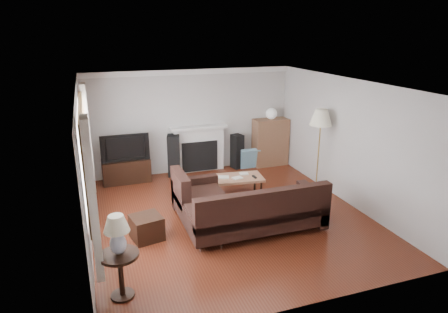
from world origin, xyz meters
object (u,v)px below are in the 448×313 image
object	(u,v)px
coffee_table	(236,186)
side_table	(121,275)
bookshelf	(270,142)
floor_lamp	(319,151)
tv_stand	(126,170)
sectional_sofa	(256,209)

from	to	relation	value
coffee_table	side_table	world-z (taller)	side_table
bookshelf	side_table	bearing A→B (deg)	-134.22
floor_lamp	bookshelf	bearing A→B (deg)	95.44
tv_stand	floor_lamp	distance (m)	4.36
sectional_sofa	coffee_table	world-z (taller)	sectional_sofa
sectional_sofa	floor_lamp	size ratio (longest dim) A/B	1.44
tv_stand	sectional_sofa	size ratio (longest dim) A/B	0.41
tv_stand	floor_lamp	bearing A→B (deg)	-26.66
bookshelf	floor_lamp	world-z (taller)	floor_lamp
floor_lamp	side_table	bearing A→B (deg)	-151.99
bookshelf	coffee_table	bearing A→B (deg)	-133.46
sectional_sofa	side_table	distance (m)	2.63
bookshelf	side_table	size ratio (longest dim) A/B	1.89
coffee_table	floor_lamp	world-z (taller)	floor_lamp
bookshelf	sectional_sofa	distance (m)	3.68
tv_stand	side_table	distance (m)	4.29
tv_stand	floor_lamp	xyz separation A→B (m)	(3.86, -1.94, 0.64)
tv_stand	side_table	xyz separation A→B (m)	(-0.51, -4.26, 0.05)
tv_stand	sectional_sofa	distance (m)	3.70
sectional_sofa	side_table	world-z (taller)	sectional_sofa
side_table	bookshelf	bearing A→B (deg)	45.78
bookshelf	tv_stand	bearing A→B (deg)	-179.48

